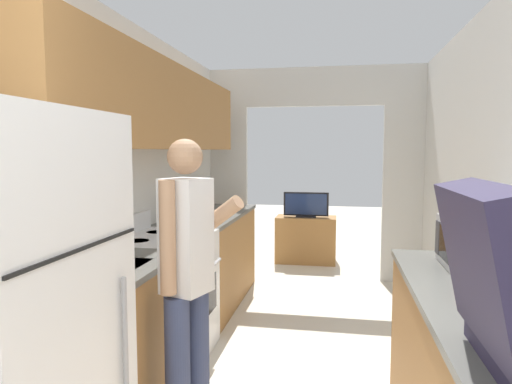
{
  "coord_description": "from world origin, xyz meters",
  "views": [
    {
      "loc": [
        0.31,
        -0.69,
        1.53
      ],
      "look_at": [
        -0.33,
        2.81,
        1.21
      ],
      "focal_mm": 32.0,
      "sensor_mm": 36.0,
      "label": 1
    }
  ],
  "objects_px": {
    "person": "(187,282)",
    "book_stack": "(496,291)",
    "television": "(306,205)",
    "knife": "(193,224)",
    "tv_cabinet": "(306,239)",
    "range_oven": "(165,297)",
    "microwave": "(480,244)"
  },
  "relations": [
    {
      "from": "person",
      "to": "book_stack",
      "type": "relative_size",
      "value": 5.28
    },
    {
      "from": "microwave",
      "to": "book_stack",
      "type": "height_order",
      "value": "microwave"
    },
    {
      "from": "range_oven",
      "to": "microwave",
      "type": "height_order",
      "value": "microwave"
    },
    {
      "from": "knife",
      "to": "book_stack",
      "type": "bearing_deg",
      "value": -23.6
    },
    {
      "from": "book_stack",
      "to": "television",
      "type": "height_order",
      "value": "book_stack"
    },
    {
      "from": "microwave",
      "to": "television",
      "type": "relative_size",
      "value": 0.74
    },
    {
      "from": "knife",
      "to": "range_oven",
      "type": "bearing_deg",
      "value": -75.58
    },
    {
      "from": "microwave",
      "to": "tv_cabinet",
      "type": "bearing_deg",
      "value": 107.89
    },
    {
      "from": "person",
      "to": "book_stack",
      "type": "bearing_deg",
      "value": -81.74
    },
    {
      "from": "range_oven",
      "to": "tv_cabinet",
      "type": "height_order",
      "value": "range_oven"
    },
    {
      "from": "tv_cabinet",
      "to": "knife",
      "type": "distance_m",
      "value": 2.74
    },
    {
      "from": "television",
      "to": "knife",
      "type": "xyz_separation_m",
      "value": [
        -0.77,
        -2.52,
        0.12
      ]
    },
    {
      "from": "book_stack",
      "to": "knife",
      "type": "xyz_separation_m",
      "value": [
        -1.84,
        1.68,
        -0.04
      ]
    },
    {
      "from": "tv_cabinet",
      "to": "knife",
      "type": "xyz_separation_m",
      "value": [
        -0.77,
        -2.56,
        0.6
      ]
    },
    {
      "from": "knife",
      "to": "person",
      "type": "bearing_deg",
      "value": -54.3
    },
    {
      "from": "microwave",
      "to": "book_stack",
      "type": "relative_size",
      "value": 1.48
    },
    {
      "from": "person",
      "to": "tv_cabinet",
      "type": "relative_size",
      "value": 1.96
    },
    {
      "from": "range_oven",
      "to": "television",
      "type": "distance_m",
      "value": 3.19
    },
    {
      "from": "microwave",
      "to": "knife",
      "type": "distance_m",
      "value": 2.24
    },
    {
      "from": "book_stack",
      "to": "television",
      "type": "relative_size",
      "value": 0.5
    },
    {
      "from": "microwave",
      "to": "person",
      "type": "bearing_deg",
      "value": -167.77
    },
    {
      "from": "range_oven",
      "to": "microwave",
      "type": "xyz_separation_m",
      "value": [
        1.99,
        -0.54,
        0.58
      ]
    },
    {
      "from": "tv_cabinet",
      "to": "television",
      "type": "distance_m",
      "value": 0.48
    },
    {
      "from": "range_oven",
      "to": "knife",
      "type": "xyz_separation_m",
      "value": [
        0.04,
        0.55,
        0.46
      ]
    },
    {
      "from": "television",
      "to": "knife",
      "type": "height_order",
      "value": "television"
    },
    {
      "from": "television",
      "to": "tv_cabinet",
      "type": "bearing_deg",
      "value": 90.0
    },
    {
      "from": "book_stack",
      "to": "microwave",
      "type": "bearing_deg",
      "value": 79.96
    },
    {
      "from": "television",
      "to": "knife",
      "type": "relative_size",
      "value": 1.98
    },
    {
      "from": "book_stack",
      "to": "tv_cabinet",
      "type": "bearing_deg",
      "value": 104.21
    },
    {
      "from": "range_oven",
      "to": "tv_cabinet",
      "type": "relative_size",
      "value": 1.29
    },
    {
      "from": "book_stack",
      "to": "tv_cabinet",
      "type": "xyz_separation_m",
      "value": [
        -1.07,
        4.24,
        -0.65
      ]
    },
    {
      "from": "tv_cabinet",
      "to": "knife",
      "type": "height_order",
      "value": "knife"
    }
  ]
}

